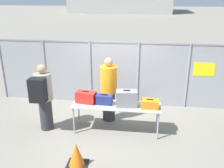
% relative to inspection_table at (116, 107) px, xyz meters
% --- Properties ---
extents(ground_plane, '(120.00, 120.00, 0.00)m').
position_rel_inspection_table_xyz_m(ground_plane, '(-0.26, 0.10, -0.67)').
color(ground_plane, slate).
extents(fence_section, '(7.38, 0.07, 1.97)m').
position_rel_inspection_table_xyz_m(fence_section, '(-0.24, 1.71, 0.36)').
color(fence_section, gray).
rests_on(fence_section, ground_plane).
extents(inspection_table, '(2.16, 0.60, 0.73)m').
position_rel_inspection_table_xyz_m(inspection_table, '(0.00, 0.00, 0.00)').
color(inspection_table, '#B2B2AD').
rests_on(inspection_table, ground_plane).
extents(suitcase_red, '(0.52, 0.32, 0.31)m').
position_rel_inspection_table_xyz_m(suitcase_red, '(-0.77, 0.05, 0.20)').
color(suitcase_red, red).
rests_on(suitcase_red, inspection_table).
extents(suitcase_navy, '(0.40, 0.22, 0.26)m').
position_rel_inspection_table_xyz_m(suitcase_navy, '(-0.30, 0.02, 0.18)').
color(suitcase_navy, navy).
rests_on(suitcase_navy, inspection_table).
extents(suitcase_grey, '(0.53, 0.33, 0.42)m').
position_rel_inspection_table_xyz_m(suitcase_grey, '(0.25, -0.03, 0.26)').
color(suitcase_grey, slate).
rests_on(suitcase_grey, inspection_table).
extents(suitcase_orange, '(0.42, 0.27, 0.23)m').
position_rel_inspection_table_xyz_m(suitcase_orange, '(0.81, -0.05, 0.16)').
color(suitcase_orange, orange).
rests_on(suitcase_orange, inspection_table).
extents(traveler_hooded, '(0.42, 0.66, 1.71)m').
position_rel_inspection_table_xyz_m(traveler_hooded, '(-1.79, -0.15, 0.27)').
color(traveler_hooded, '#2D2D33').
rests_on(traveler_hooded, ground_plane).
extents(security_worker_near, '(0.44, 0.44, 1.76)m').
position_rel_inspection_table_xyz_m(security_worker_near, '(-0.27, 0.60, 0.24)').
color(security_worker_near, '#2D2D33').
rests_on(security_worker_near, ground_plane).
extents(utility_trailer, '(4.38, 1.97, 0.76)m').
position_rel_inspection_table_xyz_m(utility_trailer, '(0.70, 3.05, -0.24)').
color(utility_trailer, '#B2B2B7').
rests_on(utility_trailer, ground_plane).
extents(traffic_cone, '(0.43, 0.43, 0.53)m').
position_rel_inspection_table_xyz_m(traffic_cone, '(-0.63, -1.45, -0.43)').
color(traffic_cone, black).
rests_on(traffic_cone, ground_plane).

